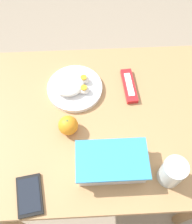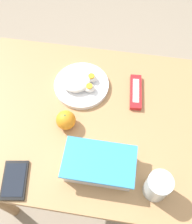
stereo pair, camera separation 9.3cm
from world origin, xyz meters
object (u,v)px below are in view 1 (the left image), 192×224
at_px(orange_fruit, 68,125).
at_px(cell_phone, 30,195).
at_px(food_container, 111,163).
at_px(rice_plate, 73,87).
at_px(candy_bar, 129,86).
at_px(drinking_glass, 172,172).

bearing_deg(orange_fruit, cell_phone, 61.27).
bearing_deg(food_container, rice_plate, -68.86).
height_order(orange_fruit, candy_bar, orange_fruit).
bearing_deg(cell_phone, rice_plate, -109.53).
height_order(rice_plate, cell_phone, rice_plate).
bearing_deg(candy_bar, cell_phone, 48.05).
distance_m(orange_fruit, rice_plate, 0.17).
relative_size(food_container, drinking_glass, 2.16).
xyz_separation_m(food_container, candy_bar, (-0.09, -0.31, -0.02)).
bearing_deg(food_container, drinking_glass, 166.80).
height_order(candy_bar, drinking_glass, drinking_glass).
relative_size(orange_fruit, cell_phone, 0.51).
distance_m(food_container, candy_bar, 0.33).
distance_m(food_container, cell_phone, 0.27).
distance_m(candy_bar, drinking_glass, 0.37).
xyz_separation_m(rice_plate, candy_bar, (-0.21, -0.00, -0.01)).
height_order(food_container, drinking_glass, drinking_glass).
bearing_deg(drinking_glass, orange_fruit, -29.95).
bearing_deg(candy_bar, rice_plate, 0.27).
xyz_separation_m(food_container, rice_plate, (0.12, -0.31, -0.01)).
relative_size(food_container, candy_bar, 1.46).
bearing_deg(candy_bar, drinking_glass, 103.91).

